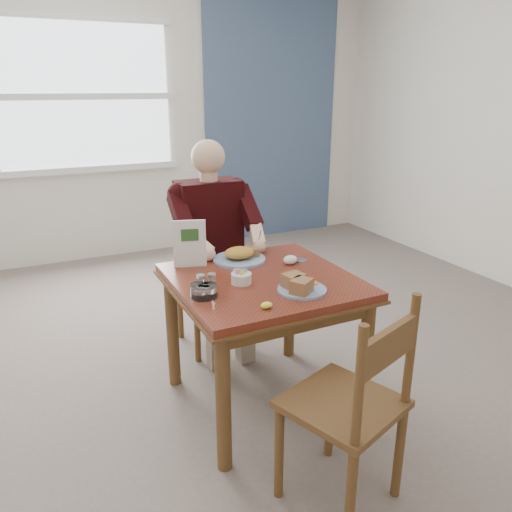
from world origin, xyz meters
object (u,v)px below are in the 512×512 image
far_plate (240,256)px  diner (213,232)px  chair_far (210,276)px  table (263,297)px  chair_near (352,406)px  near_plate (300,285)px

far_plate → diner: bearing=90.3°
diner → far_plate: bearing=-89.7°
chair_far → diner: diner is taller
table → far_plate: (0.00, 0.29, 0.14)m
table → chair_far: (0.00, 0.80, -0.16)m
table → chair_far: bearing=90.0°
chair_near → near_plate: size_ratio=2.98×
table → chair_near: (0.00, -0.80, -0.16)m
table → chair_far: 0.81m
table → chair_far: size_ratio=0.97×
chair_far → near_plate: 1.08m
table → chair_near: chair_near is taller
table → diner: bearing=90.0°
chair_near → diner: size_ratio=0.69×
chair_far → far_plate: bearing=-89.8°
table → near_plate: size_ratio=2.89×
chair_far → chair_near: size_ratio=1.00×
table → diner: (0.00, 0.71, 0.17)m
table → far_plate: size_ratio=2.74×
diner → far_plate: size_ratio=4.13×
chair_far → diner: (0.00, -0.09, 0.33)m
far_plate → table: bearing=-90.4°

